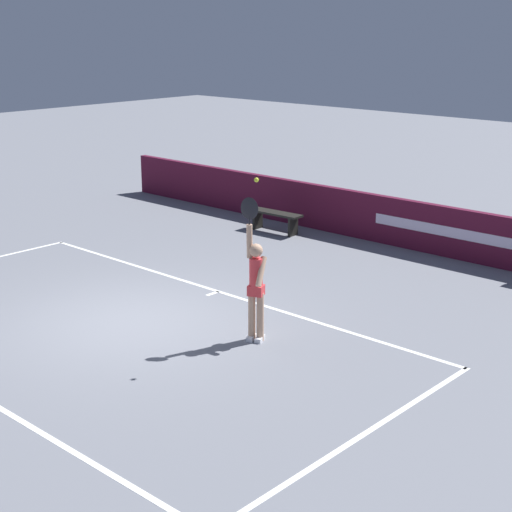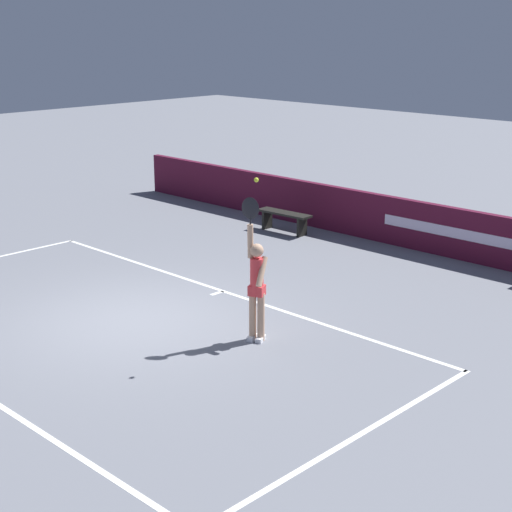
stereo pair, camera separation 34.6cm
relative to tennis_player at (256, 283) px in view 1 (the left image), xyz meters
name	(u,v)px [view 1 (the left image)]	position (x,y,z in m)	size (l,w,h in m)	color
ground_plane	(132,321)	(-2.07, -0.80, -0.94)	(60.00, 60.00, 0.00)	slate
court_lines	(107,330)	(-2.07, -1.32, -0.93)	(10.18, 5.26, 0.00)	white
back_wall	(371,217)	(-2.07, 6.15, -0.40)	(15.98, 0.17, 1.07)	#4E1128
tennis_player	(256,283)	(0.00, 0.00, 0.00)	(0.46, 0.36, 2.28)	tan
tennis_ball	(256,180)	(0.31, -0.33, 1.70)	(0.07, 0.07, 0.07)	#D1E02E
courtside_bench_near	(275,217)	(-4.14, 5.21, -0.57)	(1.42, 0.43, 0.49)	black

